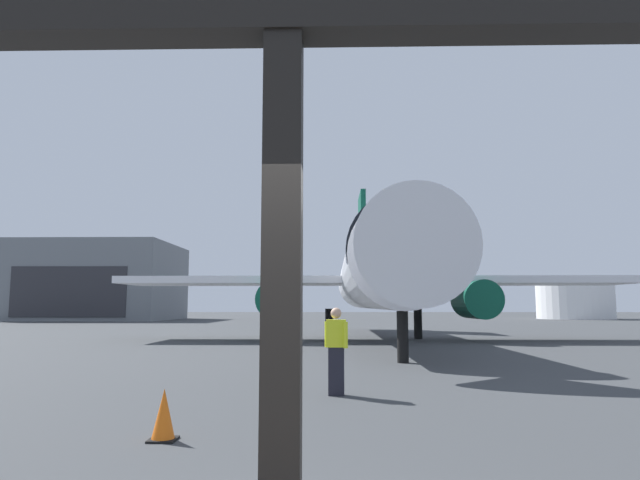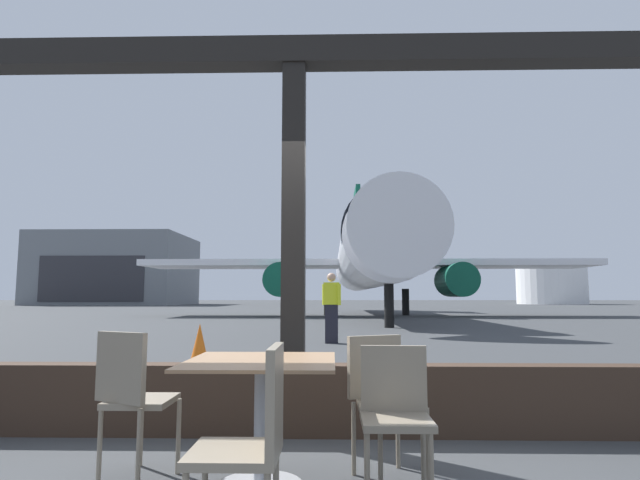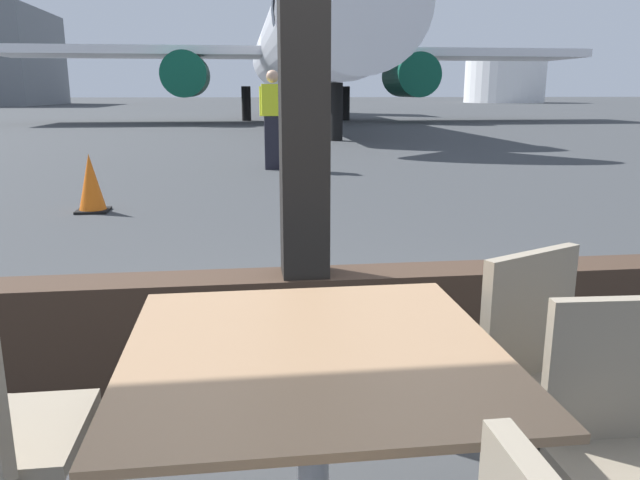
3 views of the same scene
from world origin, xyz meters
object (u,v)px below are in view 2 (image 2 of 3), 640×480
object	(u,v)px
cafe_chair_window_left	(254,432)
cafe_chair_aisle_right	(383,391)
cafe_chair_window_right	(395,406)
cafe_chair_aisle_left	(132,390)
dining_table	(261,406)
ground_crew_worker	(331,307)
distant_hangar	(118,270)
airplane	(368,259)
traffic_cone	(200,344)
fuel_storage_tank	(551,285)

from	to	relation	value
cafe_chair_window_left	cafe_chair_aisle_right	bearing A→B (deg)	58.32
cafe_chair_window_right	cafe_chair_aisle_left	size ratio (longest dim) A/B	0.92
dining_table	ground_crew_worker	xyz separation A→B (m)	(0.42, 9.73, 0.41)
distant_hangar	airplane	bearing A→B (deg)	-52.05
traffic_cone	distant_hangar	bearing A→B (deg)	113.91
dining_table	cafe_chair_aisle_right	xyz separation A→B (m)	(0.77, 0.26, 0.04)
cafe_chair_window_right	traffic_cone	xyz separation A→B (m)	(-2.71, 6.05, -0.19)
traffic_cone	distant_hangar	xyz separation A→B (m)	(-27.51, 62.05, 4.43)
cafe_chair_window_right	airplane	xyz separation A→B (m)	(1.74, 27.11, 2.84)
dining_table	cafe_chair_aisle_right	world-z (taller)	cafe_chair_aisle_right
airplane	distant_hangar	size ratio (longest dim) A/B	1.56
dining_table	ground_crew_worker	world-z (taller)	ground_crew_worker
cafe_chair_aisle_right	airplane	size ratio (longest dim) A/B	0.03
dining_table	cafe_chair_window_left	bearing A→B (deg)	-84.29
cafe_chair_aisle_left	cafe_chair_aisle_right	xyz separation A→B (m)	(1.61, 0.15, -0.03)
cafe_chair_window_left	fuel_storage_tank	size ratio (longest dim) A/B	0.09
ground_crew_worker	traffic_cone	bearing A→B (deg)	-121.54
dining_table	cafe_chair_aisle_left	world-z (taller)	cafe_chair_aisle_left
cafe_chair_aisle_left	dining_table	bearing A→B (deg)	-7.29
cafe_chair_aisle_right	airplane	bearing A→B (deg)	86.19
traffic_cone	airplane	bearing A→B (deg)	78.07
cafe_chair_aisle_right	traffic_cone	size ratio (longest dim) A/B	1.31
dining_table	ground_crew_worker	bearing A→B (deg)	87.51
ground_crew_worker	cafe_chair_aisle_left	bearing A→B (deg)	-97.49
airplane	cafe_chair_window_left	bearing A→B (deg)	-95.05
dining_table	distant_hangar	distance (m)	74.20
cafe_chair_aisle_left	distant_hangar	distance (m)	73.77
cafe_chair_window_left	airplane	xyz separation A→B (m)	(2.46, 27.87, 2.80)
cafe_chair_aisle_right	distant_hangar	distance (m)	74.27
traffic_cone	cafe_chair_window_left	bearing A→B (deg)	-73.71
cafe_chair_window_right	ground_crew_worker	bearing A→B (deg)	92.25
cafe_chair_aisle_right	ground_crew_worker	distance (m)	9.49
cafe_chair_window_left	traffic_cone	world-z (taller)	cafe_chair_window_left
cafe_chair_window_right	traffic_cone	world-z (taller)	cafe_chair_window_right
ground_crew_worker	distant_hangar	size ratio (longest dim) A/B	0.09
airplane	fuel_storage_tank	bearing A→B (deg)	57.22
ground_crew_worker	cafe_chair_aisle_right	bearing A→B (deg)	-87.90
cafe_chair_aisle_left	airplane	bearing A→B (deg)	82.81
fuel_storage_tank	airplane	bearing A→B (deg)	-122.78
cafe_chair_window_right	airplane	size ratio (longest dim) A/B	0.03
cafe_chair_window_left	cafe_chair_window_right	size ratio (longest dim) A/B	1.09
fuel_storage_tank	cafe_chair_aisle_left	bearing A→B (deg)	-114.48
distant_hangar	traffic_cone	bearing A→B (deg)	-66.09
dining_table	distant_hangar	size ratio (longest dim) A/B	0.05
cafe_chair_aisle_left	ground_crew_worker	size ratio (longest dim) A/B	0.54
cafe_chair_window_right	cafe_chair_aisle_right	bearing A→B (deg)	96.18
cafe_chair_aisle_right	cafe_chair_aisle_left	bearing A→B (deg)	-174.78
cafe_chair_window_right	fuel_storage_tank	distance (m)	80.76
cafe_chair_window_right	distant_hangar	xyz separation A→B (m)	(-30.22, 68.09, 4.24)
dining_table	distant_hangar	bearing A→B (deg)	113.39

